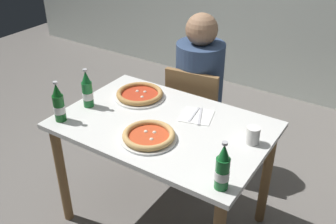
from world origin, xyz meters
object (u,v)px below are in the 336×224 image
Objects in this scene: pizza_marinara_far at (140,95)px; beer_bottle_right at (59,104)px; paper_cup at (253,135)px; chair_behind_table at (196,113)px; napkin_with_cutlery at (197,116)px; diner_seated at (199,97)px; dining_table_main at (163,140)px; beer_bottle_center at (223,169)px; pizza_margherita_near at (149,136)px; beer_bottle_left at (87,91)px.

pizza_marinara_far is 0.53m from beer_bottle_right.
beer_bottle_right reaches higher than paper_cup.
chair_behind_table is at bearing 140.10° from paper_cup.
chair_behind_table reaches higher than pizza_marinara_far.
diner_seated is at bearing 117.32° from napkin_with_cutlery.
dining_table_main is 0.53m from paper_cup.
napkin_with_cutlery is (0.12, 0.17, 0.12)m from dining_table_main.
napkin_with_cutlery is (0.25, -0.49, 0.17)m from diner_seated.
paper_cup is (0.38, -0.08, 0.04)m from napkin_with_cutlery.
dining_table_main is at bearing 149.02° from beer_bottle_center.
chair_behind_table is at bearing 100.96° from dining_table_main.
beer_bottle_right reaches higher than dining_table_main.
pizza_marinara_far is at bearing 132.36° from pizza_margherita_near.
diner_seated reaches higher than paper_cup.
pizza_margherita_near is 0.55m from paper_cup.
beer_bottle_center is 1.03m from beer_bottle_right.
beer_bottle_right reaches higher than pizza_marinara_far.
pizza_marinara_far is at bearing 149.11° from dining_table_main.
napkin_with_cutlery is at bearing 111.66° from chair_behind_table.
chair_behind_table is at bearing 119.02° from napkin_with_cutlery.
beer_bottle_center is at bearing -30.98° from dining_table_main.
beer_bottle_left is (-0.50, -0.08, 0.22)m from dining_table_main.
diner_seated is 0.57m from napkin_with_cutlery.
diner_seated is 3.72× the size of pizza_marinara_far.
chair_behind_table is 0.55m from pizza_marinara_far.
beer_bottle_center reaches higher than pizza_marinara_far.
beer_bottle_left is at bearing 167.20° from beer_bottle_center.
beer_bottle_right is (-0.40, -0.90, 0.37)m from chair_behind_table.
pizza_marinara_far reaches higher than dining_table_main.
beer_bottle_left is 1.04m from beer_bottle_center.
chair_behind_table is at bearing 67.17° from pizza_marinara_far.
beer_bottle_right is (-0.52, -0.29, 0.22)m from dining_table_main.
beer_bottle_right is at bearing -112.23° from diner_seated.
pizza_marinara_far is at bearing 179.21° from napkin_with_cutlery.
beer_bottle_center is (0.52, -0.31, 0.22)m from dining_table_main.
diner_seated is at bearing 63.45° from beer_bottle_left.
paper_cup reaches higher than pizza_marinara_far.
pizza_margherita_near and pizza_marinara_far have the same top height.
pizza_marinara_far is at bearing 65.31° from beer_bottle_right.
beer_bottle_left reaches higher than chair_behind_table.
diner_seated is at bearing 100.91° from dining_table_main.
paper_cup reaches higher than napkin_with_cutlery.
diner_seated is 3.95× the size of pizza_margherita_near.
beer_bottle_center is 1.12× the size of napkin_with_cutlery.
pizza_marinara_far is 0.96m from beer_bottle_center.
chair_behind_table is 0.87m from beer_bottle_left.
beer_bottle_right is at bearing 58.83° from chair_behind_table.
beer_bottle_left is 1.12× the size of napkin_with_cutlery.
diner_seated is 12.73× the size of paper_cup.
beer_bottle_right is (-0.54, -0.12, 0.08)m from pizza_margherita_near.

